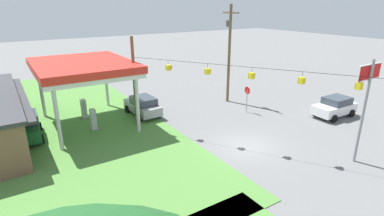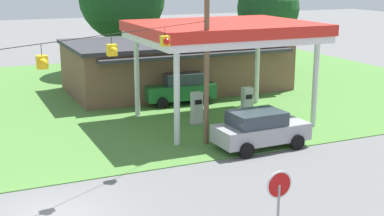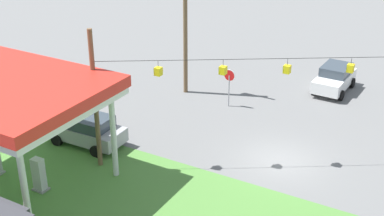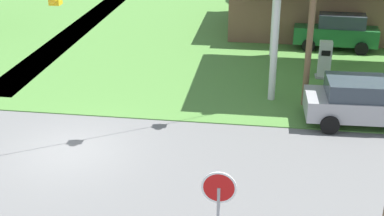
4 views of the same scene
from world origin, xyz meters
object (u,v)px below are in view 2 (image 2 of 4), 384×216
at_px(gas_station_canopy, 223,32).
at_px(stop_sign_roadside, 279,194).
at_px(fuel_pump_near, 197,109).
at_px(car_at_pumps_rear, 180,88).
at_px(car_at_pumps_front, 260,129).
at_px(gas_station_store, 177,65).
at_px(tree_far_back, 268,8).
at_px(fuel_pump_far, 247,104).

xyz_separation_m(gas_station_canopy, stop_sign_roadside, (-5.00, -13.12, -2.96)).
relative_size(fuel_pump_near, car_at_pumps_rear, 0.40).
bearing_deg(stop_sign_roadside, car_at_pumps_front, -118.09).
bearing_deg(gas_station_canopy, car_at_pumps_rear, 96.26).
xyz_separation_m(fuel_pump_near, car_at_pumps_front, (1.00, -4.69, 0.08)).
height_order(fuel_pump_near, car_at_pumps_rear, car_at_pumps_rear).
height_order(gas_station_store, tree_far_back, tree_far_back).
distance_m(fuel_pump_near, car_at_pumps_rear, 4.80).
distance_m(gas_station_canopy, tree_far_back, 15.45).
height_order(gas_station_canopy, tree_far_back, tree_far_back).
xyz_separation_m(fuel_pump_far, stop_sign_roadside, (-6.51, -13.12, 0.99)).
bearing_deg(car_at_pumps_rear, tree_far_back, -142.16).
distance_m(car_at_pumps_front, car_at_pumps_rear, 9.38).
bearing_deg(fuel_pump_far, gas_station_canopy, 179.94).
distance_m(fuel_pump_near, stop_sign_roadside, 13.61).
distance_m(fuel_pump_far, stop_sign_roadside, 14.68).
xyz_separation_m(gas_station_canopy, fuel_pump_far, (1.51, -0.00, -3.95)).
bearing_deg(car_at_pumps_rear, fuel_pump_near, 81.96).
xyz_separation_m(fuel_pump_near, stop_sign_roadside, (-3.49, -13.12, 0.99)).
height_order(fuel_pump_far, car_at_pumps_front, same).
distance_m(car_at_pumps_front, stop_sign_roadside, 9.59).
relative_size(gas_station_store, car_at_pumps_rear, 3.33).
bearing_deg(car_at_pumps_rear, fuel_pump_far, 117.23).
xyz_separation_m(gas_station_store, car_at_pumps_front, (-1.38, -13.22, -0.80)).
distance_m(gas_station_store, car_at_pumps_rear, 4.15).
height_order(stop_sign_roadside, tree_far_back, tree_far_back).
bearing_deg(car_at_pumps_front, stop_sign_roadside, -119.90).
bearing_deg(gas_station_canopy, fuel_pump_far, -0.06).
bearing_deg(tree_far_back, fuel_pump_near, -134.37).
relative_size(fuel_pump_near, car_at_pumps_front, 0.40).
xyz_separation_m(gas_station_canopy, tree_far_back, (10.01, 11.77, 0.28)).
relative_size(car_at_pumps_rear, stop_sign_roadside, 1.75).
bearing_deg(gas_station_canopy, stop_sign_roadside, -110.86).
distance_m(car_at_pumps_rear, tree_far_back, 13.32).
height_order(gas_station_store, fuel_pump_near, gas_station_store).
height_order(gas_station_canopy, car_at_pumps_front, gas_station_canopy).
distance_m(car_at_pumps_front, tree_far_back, 19.97).
bearing_deg(fuel_pump_far, tree_far_back, 54.16).
bearing_deg(car_at_pumps_front, fuel_pump_far, 65.00).
relative_size(gas_station_canopy, car_at_pumps_rear, 2.07).
height_order(gas_station_canopy, fuel_pump_near, gas_station_canopy).
bearing_deg(tree_far_back, stop_sign_roadside, -121.09).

